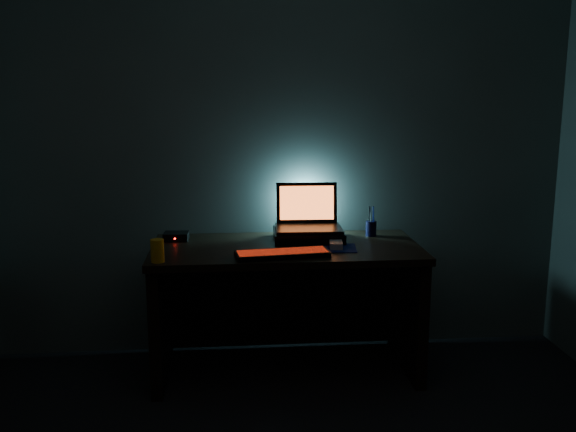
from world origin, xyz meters
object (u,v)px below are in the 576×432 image
(keyboard, at_px, (282,254))
(pen_cup, at_px, (371,229))
(laptop, at_px, (308,218))
(mouse, at_px, (336,245))
(router, at_px, (176,236))
(juice_glass, at_px, (157,251))

(keyboard, height_order, pen_cup, pen_cup)
(laptop, relative_size, pen_cup, 4.31)
(keyboard, bearing_deg, mouse, 18.45)
(mouse, height_order, pen_cup, pen_cup)
(laptop, height_order, keyboard, laptop)
(pen_cup, xyz_separation_m, router, (-1.15, -0.01, -0.02))
(juice_glass, distance_m, router, 0.47)
(laptop, height_order, router, laptop)
(keyboard, relative_size, pen_cup, 5.62)
(laptop, height_order, mouse, laptop)
(router, bearing_deg, pen_cup, 3.39)
(laptop, distance_m, pen_cup, 0.39)
(laptop, distance_m, juice_glass, 0.94)
(router, bearing_deg, mouse, -13.74)
(keyboard, height_order, router, router)
(laptop, relative_size, keyboard, 0.77)
(mouse, bearing_deg, juice_glass, -162.04)
(mouse, bearing_deg, pen_cup, 53.64)
(laptop, xyz_separation_m, router, (-0.77, 0.01, -0.10))
(pen_cup, xyz_separation_m, juice_glass, (-1.20, -0.47, 0.01))
(laptop, bearing_deg, juice_glass, -149.50)
(pen_cup, distance_m, router, 1.15)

